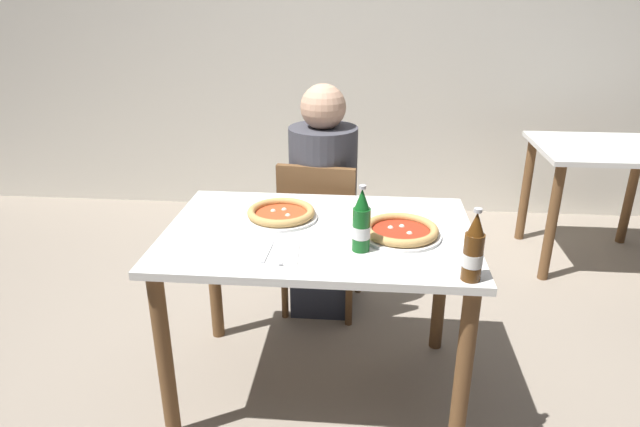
{
  "coord_description": "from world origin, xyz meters",
  "views": [
    {
      "loc": [
        0.18,
        -1.96,
        1.63
      ],
      "look_at": [
        0.0,
        0.05,
        0.8
      ],
      "focal_mm": 30.99,
      "sensor_mm": 36.0,
      "label": 1
    }
  ],
  "objects_px": {
    "chair_behind_table": "(320,229)",
    "diner_seated": "(323,207)",
    "dining_table_main": "(319,256)",
    "napkin_with_cutlery": "(273,253)",
    "beer_bottle_left": "(361,223)",
    "beer_bottle_center": "(473,250)",
    "pizza_margherita_near": "(281,214)",
    "pizza_marinara_far": "(401,231)",
    "dining_table_background": "(601,172)"
  },
  "relations": [
    {
      "from": "diner_seated",
      "to": "beer_bottle_center",
      "type": "xyz_separation_m",
      "value": [
        0.56,
        -1.0,
        0.27
      ]
    },
    {
      "from": "dining_table_background",
      "to": "pizza_marinara_far",
      "type": "relative_size",
      "value": 2.6
    },
    {
      "from": "dining_table_background",
      "to": "diner_seated",
      "type": "bearing_deg",
      "value": -156.41
    },
    {
      "from": "pizza_marinara_far",
      "to": "beer_bottle_left",
      "type": "distance_m",
      "value": 0.22
    },
    {
      "from": "pizza_margherita_near",
      "to": "beer_bottle_left",
      "type": "xyz_separation_m",
      "value": [
        0.33,
        -0.27,
        0.08
      ]
    },
    {
      "from": "dining_table_main",
      "to": "dining_table_background",
      "type": "relative_size",
      "value": 1.5
    },
    {
      "from": "napkin_with_cutlery",
      "to": "diner_seated",
      "type": "bearing_deg",
      "value": 83.24
    },
    {
      "from": "dining_table_background",
      "to": "beer_bottle_left",
      "type": "xyz_separation_m",
      "value": [
        -1.43,
        -1.53,
        0.26
      ]
    },
    {
      "from": "pizza_margherita_near",
      "to": "dining_table_main",
      "type": "bearing_deg",
      "value": -32.74
    },
    {
      "from": "chair_behind_table",
      "to": "pizza_marinara_far",
      "type": "xyz_separation_m",
      "value": [
        0.36,
        -0.64,
        0.29
      ]
    },
    {
      "from": "pizza_margherita_near",
      "to": "pizza_marinara_far",
      "type": "distance_m",
      "value": 0.5
    },
    {
      "from": "pizza_margherita_near",
      "to": "beer_bottle_left",
      "type": "bearing_deg",
      "value": -38.85
    },
    {
      "from": "dining_table_main",
      "to": "pizza_margherita_near",
      "type": "xyz_separation_m",
      "value": [
        -0.16,
        0.11,
        0.14
      ]
    },
    {
      "from": "chair_behind_table",
      "to": "diner_seated",
      "type": "height_order",
      "value": "diner_seated"
    },
    {
      "from": "pizza_margherita_near",
      "to": "beer_bottle_center",
      "type": "xyz_separation_m",
      "value": [
        0.69,
        -0.45,
        0.08
      ]
    },
    {
      "from": "dining_table_main",
      "to": "diner_seated",
      "type": "relative_size",
      "value": 0.99
    },
    {
      "from": "diner_seated",
      "to": "pizza_marinara_far",
      "type": "distance_m",
      "value": 0.8
    },
    {
      "from": "dining_table_background",
      "to": "beer_bottle_center",
      "type": "height_order",
      "value": "beer_bottle_center"
    },
    {
      "from": "dining_table_background",
      "to": "pizza_marinara_far",
      "type": "bearing_deg",
      "value": -132.46
    },
    {
      "from": "dining_table_main",
      "to": "napkin_with_cutlery",
      "type": "distance_m",
      "value": 0.29
    },
    {
      "from": "dining_table_background",
      "to": "beer_bottle_center",
      "type": "xyz_separation_m",
      "value": [
        -1.07,
        -1.72,
        0.26
      ]
    },
    {
      "from": "diner_seated",
      "to": "pizza_marinara_far",
      "type": "height_order",
      "value": "diner_seated"
    },
    {
      "from": "dining_table_background",
      "to": "pizza_margherita_near",
      "type": "distance_m",
      "value": 2.18
    },
    {
      "from": "pizza_margherita_near",
      "to": "pizza_marinara_far",
      "type": "height_order",
      "value": "same"
    },
    {
      "from": "napkin_with_cutlery",
      "to": "dining_table_background",
      "type": "bearing_deg",
      "value": 42.48
    },
    {
      "from": "pizza_marinara_far",
      "to": "chair_behind_table",
      "type": "bearing_deg",
      "value": 119.59
    },
    {
      "from": "dining_table_main",
      "to": "beer_bottle_center",
      "type": "bearing_deg",
      "value": -33.32
    },
    {
      "from": "beer_bottle_center",
      "to": "napkin_with_cutlery",
      "type": "relative_size",
      "value": 1.29
    },
    {
      "from": "dining_table_background",
      "to": "pizza_margherita_near",
      "type": "xyz_separation_m",
      "value": [
        -1.76,
        -1.27,
        0.18
      ]
    },
    {
      "from": "beer_bottle_left",
      "to": "chair_behind_table",
      "type": "bearing_deg",
      "value": 105.45
    },
    {
      "from": "dining_table_main",
      "to": "napkin_with_cutlery",
      "type": "xyz_separation_m",
      "value": [
        -0.14,
        -0.22,
        0.12
      ]
    },
    {
      "from": "diner_seated",
      "to": "napkin_with_cutlery",
      "type": "bearing_deg",
      "value": -96.76
    },
    {
      "from": "chair_behind_table",
      "to": "beer_bottle_left",
      "type": "bearing_deg",
      "value": 112.32
    },
    {
      "from": "pizza_marinara_far",
      "to": "napkin_with_cutlery",
      "type": "height_order",
      "value": "pizza_marinara_far"
    },
    {
      "from": "diner_seated",
      "to": "beer_bottle_left",
      "type": "distance_m",
      "value": 0.89
    },
    {
      "from": "dining_table_background",
      "to": "beer_bottle_center",
      "type": "relative_size",
      "value": 3.24
    },
    {
      "from": "chair_behind_table",
      "to": "diner_seated",
      "type": "distance_m",
      "value": 0.11
    },
    {
      "from": "pizza_marinara_far",
      "to": "napkin_with_cutlery",
      "type": "distance_m",
      "value": 0.5
    },
    {
      "from": "diner_seated",
      "to": "pizza_margherita_near",
      "type": "distance_m",
      "value": 0.6
    },
    {
      "from": "dining_table_main",
      "to": "diner_seated",
      "type": "distance_m",
      "value": 0.66
    },
    {
      "from": "beer_bottle_center",
      "to": "dining_table_background",
      "type": "bearing_deg",
      "value": 58.04
    },
    {
      "from": "chair_behind_table",
      "to": "beer_bottle_left",
      "type": "relative_size",
      "value": 3.44
    },
    {
      "from": "dining_table_main",
      "to": "dining_table_background",
      "type": "height_order",
      "value": "same"
    },
    {
      "from": "pizza_margherita_near",
      "to": "dining_table_background",
      "type": "bearing_deg",
      "value": 35.75
    },
    {
      "from": "dining_table_background",
      "to": "pizza_marinara_far",
      "type": "distance_m",
      "value": 1.91
    },
    {
      "from": "diner_seated",
      "to": "beer_bottle_center",
      "type": "bearing_deg",
      "value": -60.73
    },
    {
      "from": "dining_table_main",
      "to": "chair_behind_table",
      "type": "relative_size",
      "value": 1.41
    },
    {
      "from": "beer_bottle_left",
      "to": "napkin_with_cutlery",
      "type": "bearing_deg",
      "value": -169.28
    },
    {
      "from": "pizza_margherita_near",
      "to": "napkin_with_cutlery",
      "type": "distance_m",
      "value": 0.33
    },
    {
      "from": "chair_behind_table",
      "to": "diner_seated",
      "type": "bearing_deg",
      "value": -92.71
    }
  ]
}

